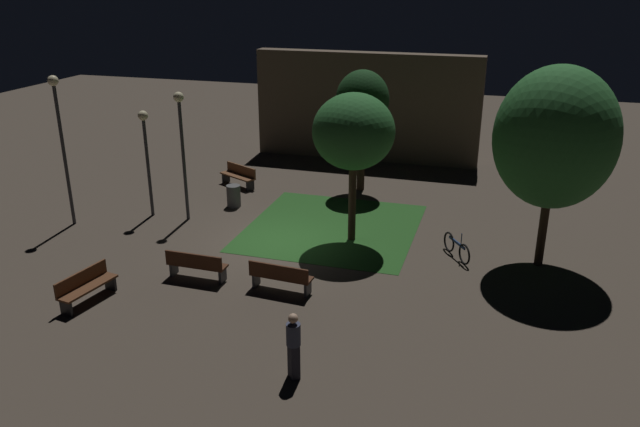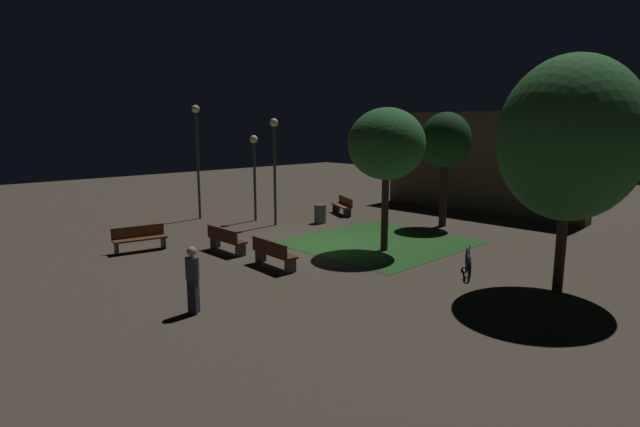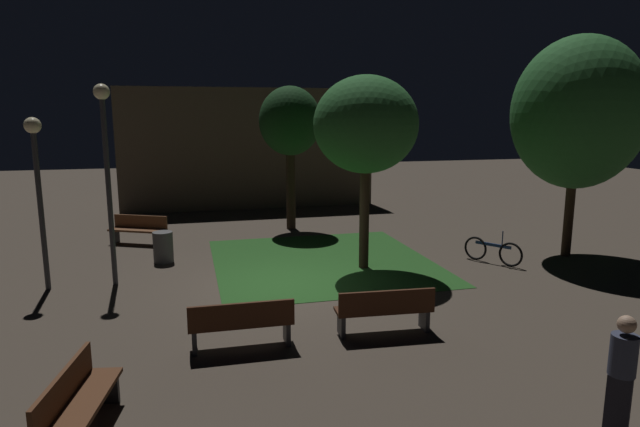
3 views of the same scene
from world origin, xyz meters
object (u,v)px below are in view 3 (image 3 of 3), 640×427
at_px(lamp_post_near_wall, 106,151).
at_px(bench_by_lamp, 241,322).
at_px(tree_tall_center, 578,113).
at_px(trash_bin, 163,247).
at_px(pedestrian, 621,374).
at_px(bench_back_row, 76,401).
at_px(tree_right_canopy, 290,123).
at_px(bench_lawn_edge, 385,309).
at_px(lamp_post_plaza_east, 37,172).
at_px(bicycle, 493,251).
at_px(tree_back_left, 366,126).
at_px(bench_near_trees, 139,229).

bearing_deg(lamp_post_near_wall, bench_by_lamp, -59.19).
distance_m(tree_tall_center, trash_bin, 11.94).
height_order(bench_by_lamp, trash_bin, bench_by_lamp).
xyz_separation_m(lamp_post_near_wall, pedestrian, (6.87, -8.02, -2.31)).
height_order(bench_back_row, lamp_post_near_wall, lamp_post_near_wall).
xyz_separation_m(bench_by_lamp, tree_right_canopy, (2.71, 9.45, 3.22)).
bearing_deg(bench_by_lamp, bench_lawn_edge, 0.00).
distance_m(bench_by_lamp, bench_back_row, 3.07).
xyz_separation_m(bench_by_lamp, lamp_post_near_wall, (-2.56, 4.30, 2.68)).
xyz_separation_m(lamp_post_plaza_east, trash_bin, (2.52, 1.75, -2.31)).
distance_m(bench_lawn_edge, bicycle, 5.90).
bearing_deg(bench_by_lamp, bench_back_row, -137.65).
relative_size(bench_by_lamp, trash_bin, 2.14).
height_order(tree_back_left, bicycle, tree_back_left).
bearing_deg(tree_back_left, bench_lawn_edge, -103.60).
distance_m(bench_lawn_edge, bench_near_trees, 9.77).
bearing_deg(bench_lawn_edge, tree_tall_center, 29.28).
distance_m(tree_right_canopy, trash_bin, 6.34).
xyz_separation_m(bench_back_row, tree_right_canopy, (4.98, 11.52, 3.22)).
xyz_separation_m(trash_bin, pedestrian, (5.82, -9.77, 0.43)).
height_order(bench_near_trees, tree_back_left, tree_back_left).
bearing_deg(tree_back_left, lamp_post_near_wall, 179.19).
bearing_deg(tree_right_canopy, bench_by_lamp, -106.02).
bearing_deg(tree_tall_center, lamp_post_near_wall, 178.37).
bearing_deg(pedestrian, bench_by_lamp, 139.19).
relative_size(tree_back_left, tree_tall_center, 0.81).
distance_m(bench_near_trees, lamp_post_near_wall, 4.92).
bearing_deg(tree_right_canopy, bench_back_row, -113.39).
xyz_separation_m(bench_back_row, tree_tall_center, (11.94, 6.02, 3.54)).
xyz_separation_m(tree_tall_center, trash_bin, (-11.19, 2.10, -3.60)).
bearing_deg(bench_by_lamp, tree_tall_center, 22.23).
relative_size(trash_bin, pedestrian, 0.53).
height_order(bench_by_lamp, bench_lawn_edge, same).
relative_size(bench_back_row, tree_right_canopy, 0.38).
relative_size(tree_back_left, pedestrian, 3.09).
distance_m(bench_by_lamp, bench_near_trees, 8.74).
relative_size(bench_back_row, bicycle, 1.30).
relative_size(bench_by_lamp, bicycle, 1.27).
xyz_separation_m(bicycle, pedestrian, (-2.88, -7.46, 0.51)).
bearing_deg(tree_tall_center, bench_near_trees, 159.58).
height_order(bench_lawn_edge, pedestrian, pedestrian).
height_order(lamp_post_plaza_east, lamp_post_near_wall, lamp_post_near_wall).
xyz_separation_m(tree_tall_center, bicycle, (-2.49, -0.20, -3.68)).
xyz_separation_m(bench_back_row, trash_bin, (0.75, 8.12, -0.06)).
relative_size(bench_by_lamp, bench_back_row, 0.97).
distance_m(lamp_post_plaza_east, pedestrian, 11.72).
bearing_deg(lamp_post_plaza_east, tree_tall_center, -1.45).
bearing_deg(lamp_post_near_wall, lamp_post_plaza_east, -179.96).
bearing_deg(tree_tall_center, tree_right_canopy, 141.69).
height_order(bench_lawn_edge, tree_right_canopy, tree_right_canopy).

